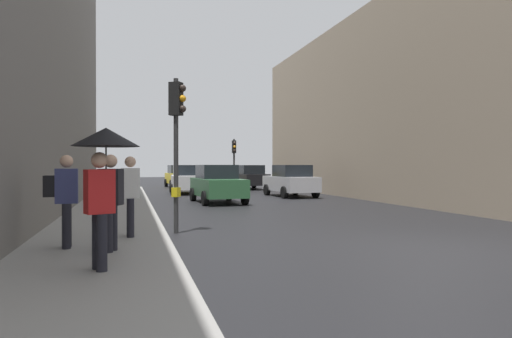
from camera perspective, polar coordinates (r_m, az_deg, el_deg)
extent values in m
plane|color=black|center=(10.18, 21.25, -9.36)|extent=(120.00, 120.00, 0.00)
cube|color=gray|center=(14.11, -18.38, -6.28)|extent=(2.90, 40.00, 0.16)
cube|color=gray|center=(26.99, 24.34, 7.10)|extent=(12.00, 28.65, 9.75)
cylinder|color=#2D2D2D|center=(29.47, -2.84, 0.48)|extent=(0.12, 0.12, 3.49)
cube|color=black|center=(29.50, -2.84, 2.86)|extent=(0.25, 0.31, 0.84)
cube|color=yellow|center=(29.48, -2.84, -0.87)|extent=(0.20, 0.17, 0.24)
sphere|color=#2D231E|center=(29.33, -2.77, 3.39)|extent=(0.18, 0.18, 0.18)
sphere|color=orange|center=(29.31, -2.77, 2.88)|extent=(0.18, 0.18, 0.18)
sphere|color=#2D231E|center=(29.30, -2.77, 2.37)|extent=(0.18, 0.18, 0.18)
cylinder|color=#2D2D2D|center=(11.49, -10.24, 1.66)|extent=(0.12, 0.12, 3.95)
cube|color=black|center=(11.61, -10.25, 8.85)|extent=(0.38, 0.37, 0.84)
cube|color=yellow|center=(11.51, -10.23, -2.94)|extent=(0.25, 0.26, 0.24)
sphere|color=#2D231E|center=(11.56, -9.41, 10.19)|extent=(0.18, 0.18, 0.18)
sphere|color=orange|center=(11.52, -9.41, 8.92)|extent=(0.18, 0.18, 0.18)
sphere|color=#2D231E|center=(11.49, -9.41, 7.64)|extent=(0.18, 0.18, 0.18)
cube|color=silver|center=(27.73, -8.89, -1.64)|extent=(2.04, 4.30, 0.80)
cube|color=black|center=(27.96, -8.92, -0.15)|extent=(1.71, 2.09, 0.64)
cylinder|color=black|center=(26.48, -6.76, -2.61)|extent=(0.26, 0.65, 0.64)
cylinder|color=black|center=(26.36, -10.66, -2.62)|extent=(0.26, 0.65, 0.64)
cylinder|color=black|center=(29.16, -7.29, -2.33)|extent=(0.26, 0.65, 0.64)
cylinder|color=black|center=(29.05, -10.83, -2.34)|extent=(0.26, 0.65, 0.64)
cube|color=yellow|center=(35.62, -9.73, -1.18)|extent=(2.09, 4.31, 0.80)
cube|color=black|center=(35.85, -9.80, -0.02)|extent=(1.73, 2.11, 0.64)
cylinder|color=black|center=(34.48, -7.86, -1.90)|extent=(0.26, 0.65, 0.64)
cylinder|color=black|center=(34.15, -10.82, -1.93)|extent=(0.26, 0.65, 0.64)
cylinder|color=black|center=(37.12, -8.72, -1.73)|extent=(0.26, 0.65, 0.64)
cylinder|color=black|center=(36.82, -11.47, -1.76)|extent=(0.26, 0.65, 0.64)
cube|color=#2D6038|center=(20.68, -4.94, -2.35)|extent=(2.02, 4.29, 0.80)
cube|color=black|center=(20.90, -5.10, -0.35)|extent=(1.71, 2.08, 0.64)
cylinder|color=black|center=(19.65, -1.43, -3.66)|extent=(0.25, 0.65, 0.64)
cylinder|color=black|center=(19.19, -6.57, -3.77)|extent=(0.25, 0.65, 0.64)
cylinder|color=black|center=(22.24, -3.52, -3.19)|extent=(0.25, 0.65, 0.64)
cylinder|color=black|center=(21.83, -8.09, -3.26)|extent=(0.25, 0.65, 0.64)
cube|color=#BCBCC1|center=(24.85, 4.41, -1.88)|extent=(2.00, 4.28, 0.80)
cube|color=black|center=(24.61, 4.64, -0.23)|extent=(1.69, 2.07, 0.64)
cylinder|color=black|center=(25.80, 1.40, -2.68)|extent=(0.25, 0.65, 0.64)
cylinder|color=black|center=(26.47, 5.07, -2.61)|extent=(0.25, 0.65, 0.64)
cylinder|color=black|center=(23.28, 3.67, -3.02)|extent=(0.25, 0.65, 0.64)
cylinder|color=black|center=(24.02, 7.65, -2.92)|extent=(0.25, 0.65, 0.64)
cube|color=black|center=(32.64, -0.94, -1.32)|extent=(2.13, 4.33, 0.80)
cube|color=black|center=(32.39, -0.79, -0.06)|extent=(1.75, 2.12, 0.64)
cylinder|color=black|center=(33.65, -3.15, -1.95)|extent=(0.27, 0.66, 0.64)
cylinder|color=black|center=(34.23, -0.27, -1.91)|extent=(0.27, 0.66, 0.64)
cylinder|color=black|center=(31.09, -1.67, -2.15)|extent=(0.27, 0.66, 0.64)
cylinder|color=black|center=(31.71, 1.41, -2.10)|extent=(0.27, 0.66, 0.64)
cylinder|color=black|center=(7.22, -19.69, -8.69)|extent=(0.16, 0.16, 0.85)
cylinder|color=black|center=(7.04, -19.20, -8.93)|extent=(0.16, 0.16, 0.85)
cube|color=red|center=(7.05, -19.47, -2.74)|extent=(0.47, 0.39, 0.66)
sphere|color=tan|center=(7.04, -19.48, 1.09)|extent=(0.24, 0.24, 0.24)
cylinder|color=black|center=(7.07, -18.70, -0.70)|extent=(0.02, 0.02, 0.90)
cone|color=black|center=(7.08, -18.71, 3.92)|extent=(1.00, 1.00, 0.28)
cylinder|color=black|center=(10.31, -15.84, -5.94)|extent=(0.16, 0.16, 0.85)
cylinder|color=black|center=(10.11, -15.82, -6.06)|extent=(0.16, 0.16, 0.85)
cube|color=silver|center=(10.15, -15.84, -1.76)|extent=(0.40, 0.27, 0.66)
sphere|color=tan|center=(10.15, -15.85, 0.89)|extent=(0.24, 0.24, 0.24)
cube|color=black|center=(10.15, -17.54, -1.77)|extent=(0.20, 0.28, 0.40)
cylinder|color=black|center=(9.34, -23.09, -6.62)|extent=(0.16, 0.16, 0.85)
cylinder|color=black|center=(9.14, -23.17, -6.77)|extent=(0.16, 0.16, 0.85)
cube|color=navy|center=(9.18, -23.15, -2.01)|extent=(0.41, 0.28, 0.66)
sphere|color=tan|center=(9.17, -23.15, 0.92)|extent=(0.24, 0.24, 0.24)
cube|color=black|center=(9.20, -25.01, -2.01)|extent=(0.22, 0.29, 0.40)
cylinder|color=black|center=(8.67, -17.89, -7.15)|extent=(0.16, 0.16, 0.85)
cylinder|color=black|center=(8.49, -18.43, -7.32)|extent=(0.16, 0.16, 0.85)
cube|color=black|center=(8.51, -18.17, -2.19)|extent=(0.47, 0.39, 0.66)
sphere|color=tan|center=(8.50, -18.18, 0.98)|extent=(0.24, 0.24, 0.24)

